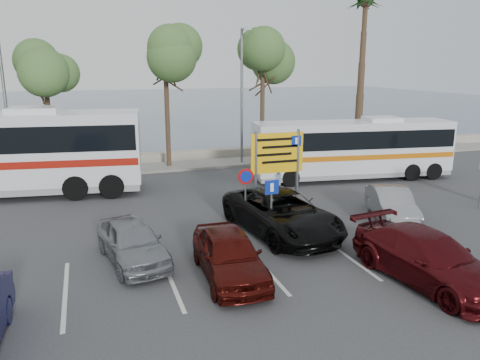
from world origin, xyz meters
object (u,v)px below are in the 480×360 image
object	(u,v)px
car_silver_b	(392,205)
pedestrian_near	(277,186)
direction_sign	(277,160)
suv_black	(282,213)
car_silver_a	(132,241)
car_red	(229,254)
street_lamp_right	(242,90)
coach_bus_right	(352,151)
car_maroon	(428,258)
street_lamp_left	(4,94)

from	to	relation	value
car_silver_b	pedestrian_near	distance (m)	4.96
direction_sign	suv_black	world-z (taller)	direction_sign
car_silver_a	car_silver_b	xyz separation A→B (m)	(10.30, 0.91, -0.04)
car_red	pedestrian_near	world-z (taller)	pedestrian_near
street_lamp_right	pedestrian_near	xyz separation A→B (m)	(-1.21, -8.52, -3.75)
coach_bus_right	car_silver_b	bearing A→B (deg)	-108.29
street_lamp_right	coach_bus_right	bearing A→B (deg)	-50.00
street_lamp_right	car_maroon	distance (m)	17.46
street_lamp_right	car_silver_b	world-z (taller)	street_lamp_right
car_silver_a	pedestrian_near	world-z (taller)	pedestrian_near
street_lamp_left	car_maroon	world-z (taller)	street_lamp_left
car_maroon	car_silver_b	xyz separation A→B (m)	(2.40, 5.00, -0.08)
car_silver_a	suv_black	distance (m)	5.58
car_silver_a	pedestrian_near	distance (m)	8.09
street_lamp_left	direction_sign	size ratio (longest dim) A/B	2.23
direction_sign	pedestrian_near	bearing A→B (deg)	66.57
car_silver_b	car_red	bearing A→B (deg)	-138.49
direction_sign	suv_black	xyz separation A→B (m)	(-0.50, -1.70, -1.65)
car_maroon	direction_sign	bearing A→B (deg)	98.42
coach_bus_right	suv_black	size ratio (longest dim) A/B	1.94
car_silver_a	car_maroon	xyz separation A→B (m)	(7.90, -4.09, 0.05)
street_lamp_left	suv_black	xyz separation A→B (m)	(10.50, -12.02, -3.81)
street_lamp_right	coach_bus_right	distance (m)	7.64
car_silver_a	car_maroon	distance (m)	8.90
coach_bus_right	car_silver_b	world-z (taller)	coach_bus_right
street_lamp_right	pedestrian_near	bearing A→B (deg)	-98.11
street_lamp_right	car_red	bearing A→B (deg)	-109.92
coach_bus_right	car_red	world-z (taller)	coach_bus_right
direction_sign	car_silver_a	world-z (taller)	direction_sign
suv_black	pedestrian_near	size ratio (longest dim) A/B	3.33
car_maroon	pedestrian_near	distance (m)	8.57
car_silver_a	coach_bus_right	bearing A→B (deg)	21.10
street_lamp_right	car_silver_b	size ratio (longest dim) A/B	2.05
direction_sign	coach_bus_right	bearing A→B (deg)	37.36
street_lamp_right	car_silver_b	distance (m)	12.86
coach_bus_right	car_red	bearing A→B (deg)	-135.98
coach_bus_right	car_maroon	distance (m)	12.56
direction_sign	car_maroon	bearing A→B (deg)	-74.19
street_lamp_right	suv_black	xyz separation A→B (m)	(-2.50, -12.02, -3.81)
car_red	suv_black	size ratio (longest dim) A/B	0.74
direction_sign	car_silver_b	xyz separation A→B (m)	(4.30, -1.70, -1.79)
car_red	street_lamp_right	bearing A→B (deg)	72.60
car_maroon	pedestrian_near	size ratio (longest dim) A/B	2.95
street_lamp_left	pedestrian_near	world-z (taller)	street_lamp_left
coach_bus_right	car_maroon	bearing A→B (deg)	-111.54
direction_sign	car_silver_b	distance (m)	4.95
street_lamp_right	car_maroon	size ratio (longest dim) A/B	1.60
street_lamp_left	car_maroon	bearing A→B (deg)	-52.84
car_silver_a	car_silver_b	size ratio (longest dim) A/B	1.02
car_maroon	street_lamp_left	bearing A→B (deg)	119.78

